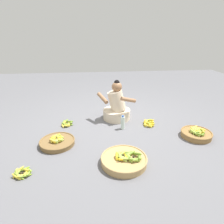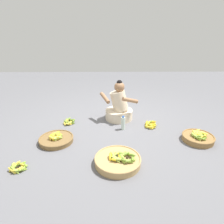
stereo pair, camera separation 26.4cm
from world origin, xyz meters
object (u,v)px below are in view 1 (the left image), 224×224
object	(u,v)px
banana_basket_front_right	(57,142)
banana_basket_back_center	(196,133)
loose_bananas_mid_left	(22,173)
vendor_woman_front	(117,107)
water_bottle	(123,123)
loose_bananas_front_center	(67,124)
loose_bananas_near_vendor	(149,123)
banana_basket_mid_right	(124,160)

from	to	relation	value
banana_basket_front_right	banana_basket_back_center	xyz separation A→B (m)	(2.19, -0.00, 0.01)
loose_bananas_mid_left	vendor_woman_front	bearing A→B (deg)	48.37
banana_basket_front_right	loose_bananas_mid_left	xyz separation A→B (m)	(-0.31, -0.64, -0.02)
water_bottle	loose_bananas_front_center	bearing A→B (deg)	166.36
loose_bananas_near_vendor	water_bottle	distance (m)	0.52
loose_bananas_near_vendor	loose_bananas_mid_left	distance (m)	2.19
vendor_woman_front	loose_bananas_near_vendor	size ratio (longest dim) A/B	2.53
banana_basket_back_center	banana_basket_mid_right	xyz separation A→B (m)	(-1.27, -0.55, -0.00)
banana_basket_back_center	loose_bananas_near_vendor	distance (m)	0.82
banana_basket_front_right	vendor_woman_front	bearing A→B (deg)	39.82
vendor_woman_front	banana_basket_front_right	bearing A→B (deg)	-140.18
vendor_woman_front	water_bottle	xyz separation A→B (m)	(0.05, -0.44, -0.13)
vendor_woman_front	water_bottle	distance (m)	0.46
banana_basket_front_right	loose_bananas_mid_left	distance (m)	0.71
vendor_woman_front	loose_bananas_mid_left	world-z (taller)	vendor_woman_front
banana_basket_back_center	water_bottle	bearing A→B (deg)	160.69
banana_basket_front_right	loose_bananas_mid_left	world-z (taller)	banana_basket_front_right
banana_basket_front_right	banana_basket_mid_right	xyz separation A→B (m)	(0.93, -0.55, 0.01)
vendor_woman_front	banana_basket_back_center	bearing A→B (deg)	-35.13
loose_bananas_near_vendor	loose_bananas_front_center	size ratio (longest dim) A/B	1.14
banana_basket_front_right	banana_basket_back_center	world-z (taller)	banana_basket_back_center
banana_basket_front_right	banana_basket_mid_right	size ratio (longest dim) A/B	0.88
banana_basket_back_center	loose_bananas_front_center	size ratio (longest dim) A/B	1.83
banana_basket_front_right	banana_basket_back_center	size ratio (longest dim) A/B	1.08
banana_basket_front_right	water_bottle	xyz separation A→B (m)	(1.05, 0.40, 0.07)
loose_bananas_front_center	vendor_woman_front	bearing A→B (deg)	12.06
vendor_woman_front	banana_basket_front_right	distance (m)	1.32
banana_basket_mid_right	loose_bananas_front_center	world-z (taller)	banana_basket_mid_right
vendor_woman_front	loose_bananas_near_vendor	bearing A→B (deg)	-30.52
loose_bananas_mid_left	loose_bananas_near_vendor	bearing A→B (deg)	31.62
banana_basket_mid_right	loose_bananas_mid_left	xyz separation A→B (m)	(-1.24, -0.09, -0.03)
loose_bananas_near_vendor	loose_bananas_front_center	xyz separation A→B (m)	(-1.49, 0.13, 0.00)
loose_bananas_front_center	water_bottle	size ratio (longest dim) A/B	1.06
loose_bananas_mid_left	water_bottle	size ratio (longest dim) A/B	0.99
banana_basket_front_right	loose_bananas_near_vendor	distance (m)	1.64
vendor_woman_front	loose_bananas_front_center	distance (m)	0.98
banana_basket_front_right	loose_bananas_front_center	distance (m)	0.64
banana_basket_front_right	loose_bananas_mid_left	size ratio (longest dim) A/B	2.13
loose_bananas_front_center	water_bottle	world-z (taller)	water_bottle
banana_basket_back_center	banana_basket_mid_right	bearing A→B (deg)	-156.57
vendor_woman_front	banana_basket_front_right	world-z (taller)	vendor_woman_front
banana_basket_back_center	loose_bananas_near_vendor	size ratio (longest dim) A/B	1.60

